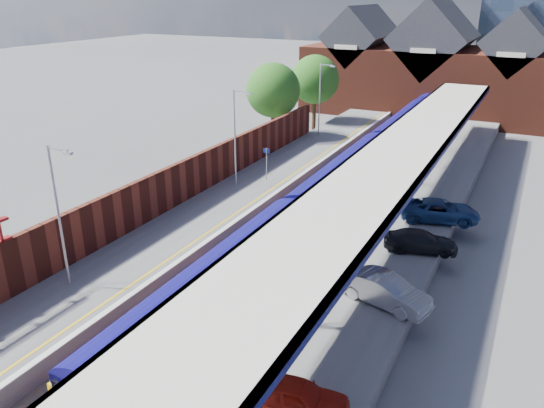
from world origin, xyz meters
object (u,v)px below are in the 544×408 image
(lamp_post_c, at_px, (236,132))
(lamp_post_d, at_px, (321,96))
(parked_car_blue, at_px, (440,211))
(parked_car_dark, at_px, (421,241))
(parked_car_silver, at_px, (385,290))
(platform_sign, at_px, (267,159))
(lamp_post_b, at_px, (60,209))
(parked_car_red, at_px, (296,397))
(train, at_px, (381,150))

(lamp_post_c, xyz_separation_m, lamp_post_d, (0.00, 16.00, 0.00))
(lamp_post_c, height_order, parked_car_blue, lamp_post_c)
(parked_car_dark, bearing_deg, parked_car_silver, 162.29)
(parked_car_dark, bearing_deg, lamp_post_d, 19.61)
(platform_sign, relative_size, parked_car_silver, 0.59)
(lamp_post_b, height_order, parked_car_red, lamp_post_b)
(lamp_post_d, relative_size, platform_sign, 2.80)
(lamp_post_d, relative_size, parked_car_red, 1.92)
(train, relative_size, parked_car_blue, 13.71)
(parked_car_red, bearing_deg, lamp_post_b, 68.94)
(parked_car_dark, bearing_deg, parked_car_red, 160.35)
(parked_car_dark, bearing_deg, lamp_post_b, 113.28)
(parked_car_red, height_order, parked_car_dark, parked_car_red)
(lamp_post_c, xyz_separation_m, parked_car_blue, (14.47, 0.08, -3.32))
(platform_sign, bearing_deg, parked_car_blue, -8.32)
(parked_car_silver, height_order, parked_car_dark, parked_car_silver)
(parked_car_red, xyz_separation_m, parked_car_blue, (1.24, 18.79, 0.05))
(parked_car_silver, bearing_deg, parked_car_red, -170.80)
(lamp_post_b, bearing_deg, platform_sign, 85.67)
(lamp_post_b, distance_m, parked_car_red, 13.91)
(lamp_post_c, distance_m, parked_car_silver, 18.00)
(lamp_post_d, distance_m, platform_sign, 14.25)
(parked_car_blue, bearing_deg, parked_car_dark, 163.23)
(lamp_post_b, xyz_separation_m, platform_sign, (1.36, 18.00, -2.30))
(parked_car_dark, relative_size, parked_car_blue, 0.82)
(parked_car_blue, bearing_deg, platform_sign, 66.60)
(lamp_post_c, distance_m, platform_sign, 3.34)
(parked_car_dark, bearing_deg, train, 8.76)
(lamp_post_c, distance_m, lamp_post_d, 16.00)
(train, height_order, lamp_post_c, lamp_post_c)
(parked_car_red, distance_m, parked_car_silver, 7.98)
(parked_car_red, height_order, parked_car_silver, parked_car_silver)
(parked_car_silver, distance_m, parked_car_blue, 10.85)
(platform_sign, distance_m, parked_car_red, 23.88)
(train, bearing_deg, lamp_post_d, 142.42)
(lamp_post_c, height_order, parked_car_silver, lamp_post_c)
(parked_car_silver, bearing_deg, parked_car_dark, 12.62)
(train, bearing_deg, parked_car_red, -79.39)
(lamp_post_c, bearing_deg, train, 51.72)
(parked_car_red, relative_size, parked_car_blue, 0.76)
(parked_car_silver, bearing_deg, lamp_post_d, 42.87)
(lamp_post_d, height_order, parked_car_silver, lamp_post_d)
(platform_sign, bearing_deg, parked_car_red, -60.19)
(lamp_post_d, xyz_separation_m, parked_car_red, (13.22, -34.70, -3.37))
(lamp_post_b, height_order, parked_car_blue, lamp_post_b)
(lamp_post_c, relative_size, parked_car_blue, 1.46)
(parked_car_silver, xyz_separation_m, parked_car_dark, (0.27, 6.13, -0.12))
(train, bearing_deg, lamp_post_c, -128.28)
(lamp_post_d, bearing_deg, train, -37.58)
(lamp_post_b, bearing_deg, parked_car_blue, 48.03)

